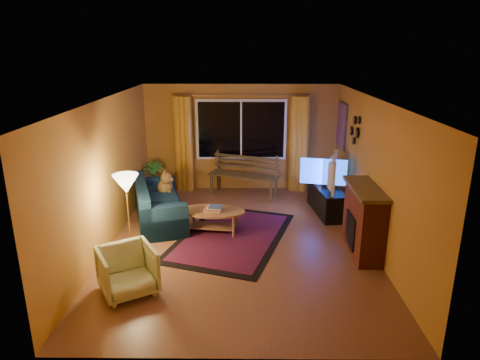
{
  "coord_description": "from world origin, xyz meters",
  "views": [
    {
      "loc": [
        0.07,
        -6.93,
        3.31
      ],
      "look_at": [
        0.0,
        0.3,
        1.05
      ],
      "focal_mm": 32.0,
      "sensor_mm": 36.0,
      "label": 1
    }
  ],
  "objects_px": {
    "bench": "(243,186)",
    "armchair": "(127,269)",
    "tv_console": "(326,200)",
    "coffee_table": "(213,221)",
    "floor_lamp": "(129,218)",
    "sofa": "(159,202)"
  },
  "relations": [
    {
      "from": "bench",
      "to": "armchair",
      "type": "xyz_separation_m",
      "value": [
        -1.6,
        -4.11,
        0.13
      ]
    },
    {
      "from": "tv_console",
      "to": "armchair",
      "type": "bearing_deg",
      "value": -144.28
    },
    {
      "from": "bench",
      "to": "coffee_table",
      "type": "distance_m",
      "value": 2.13
    },
    {
      "from": "armchair",
      "to": "floor_lamp",
      "type": "distance_m",
      "value": 1.09
    },
    {
      "from": "floor_lamp",
      "to": "coffee_table",
      "type": "bearing_deg",
      "value": 39.87
    },
    {
      "from": "sofa",
      "to": "tv_console",
      "type": "height_order",
      "value": "sofa"
    },
    {
      "from": "armchair",
      "to": "coffee_table",
      "type": "xyz_separation_m",
      "value": [
        1.04,
        2.06,
        -0.15
      ]
    },
    {
      "from": "coffee_table",
      "to": "bench",
      "type": "bearing_deg",
      "value": 74.68
    },
    {
      "from": "armchair",
      "to": "coffee_table",
      "type": "bearing_deg",
      "value": 32.85
    },
    {
      "from": "floor_lamp",
      "to": "coffee_table",
      "type": "xyz_separation_m",
      "value": [
        1.26,
        1.05,
        -0.49
      ]
    },
    {
      "from": "sofa",
      "to": "tv_console",
      "type": "xyz_separation_m",
      "value": [
        3.37,
        0.48,
        -0.12
      ]
    },
    {
      "from": "sofa",
      "to": "coffee_table",
      "type": "height_order",
      "value": "sofa"
    },
    {
      "from": "armchair",
      "to": "floor_lamp",
      "type": "relative_size",
      "value": 0.52
    },
    {
      "from": "sofa",
      "to": "coffee_table",
      "type": "relative_size",
      "value": 1.64
    },
    {
      "from": "bench",
      "to": "floor_lamp",
      "type": "height_order",
      "value": "floor_lamp"
    },
    {
      "from": "bench",
      "to": "tv_console",
      "type": "height_order",
      "value": "tv_console"
    },
    {
      "from": "bench",
      "to": "tv_console",
      "type": "bearing_deg",
      "value": -10.06
    },
    {
      "from": "coffee_table",
      "to": "sofa",
      "type": "bearing_deg",
      "value": 154.53
    },
    {
      "from": "bench",
      "to": "tv_console",
      "type": "xyz_separation_m",
      "value": [
        1.72,
        -1.05,
        0.03
      ]
    },
    {
      "from": "armchair",
      "to": "tv_console",
      "type": "bearing_deg",
      "value": 12.28
    },
    {
      "from": "bench",
      "to": "floor_lamp",
      "type": "relative_size",
      "value": 1.14
    },
    {
      "from": "floor_lamp",
      "to": "coffee_table",
      "type": "relative_size",
      "value": 1.19
    }
  ]
}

